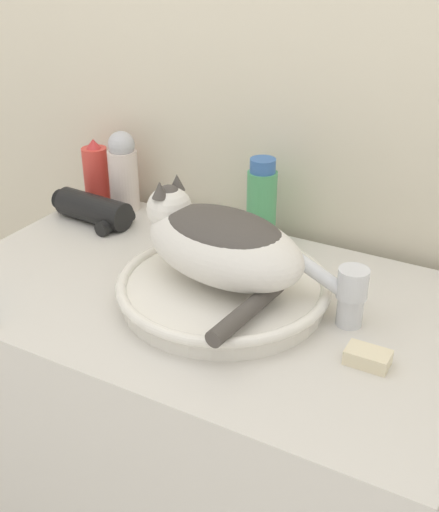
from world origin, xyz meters
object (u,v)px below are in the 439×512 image
at_px(spray_bottle_trigger, 96,174).
at_px(mouthwash_bottle, 261,202).
at_px(faucet, 344,290).
at_px(lotion_bottle_white, 123,171).
at_px(cat, 219,241).
at_px(hair_dryer, 95,210).
at_px(soap_bar, 368,357).

relative_size(spray_bottle_trigger, mouthwash_bottle, 0.86).
height_order(faucet, lotion_bottle_white, lotion_bottle_white).
relative_size(cat, hair_dryer, 1.65).
height_order(hair_dryer, soap_bar, hair_dryer).
relative_size(cat, soap_bar, 4.92).
bearing_deg(mouthwash_bottle, hair_dryer, -164.66).
distance_m(mouthwash_bottle, hair_dryer, 0.37).
distance_m(cat, spray_bottle_trigger, 0.53).
height_order(spray_bottle_trigger, lotion_bottle_white, lotion_bottle_white).
height_order(spray_bottle_trigger, hair_dryer, spray_bottle_trigger).
distance_m(spray_bottle_trigger, mouthwash_bottle, 0.43).
relative_size(faucet, spray_bottle_trigger, 0.94).
bearing_deg(spray_bottle_trigger, hair_dryer, -54.67).
relative_size(faucet, soap_bar, 2.18).
xyz_separation_m(lotion_bottle_white, soap_bar, (0.67, -0.30, -0.08)).
distance_m(mouthwash_bottle, soap_bar, 0.45).
bearing_deg(cat, faucet, -161.43).
height_order(faucet, hair_dryer, faucet).
bearing_deg(cat, lotion_bottle_white, -23.28).
xyz_separation_m(spray_bottle_trigger, lotion_bottle_white, (0.08, -0.00, 0.02)).
relative_size(faucet, mouthwash_bottle, 0.81).
bearing_deg(spray_bottle_trigger, faucet, -17.55).
bearing_deg(lotion_bottle_white, spray_bottle_trigger, 180.00).
xyz_separation_m(faucet, soap_bar, (0.07, -0.09, -0.05)).
bearing_deg(lotion_bottle_white, mouthwash_bottle, 0.00).
distance_m(lotion_bottle_white, mouthwash_bottle, 0.35).
relative_size(mouthwash_bottle, soap_bar, 2.68).
relative_size(cat, lotion_bottle_white, 1.79).
relative_size(faucet, lotion_bottle_white, 0.79).
distance_m(faucet, lotion_bottle_white, 0.64).
bearing_deg(spray_bottle_trigger, mouthwash_bottle, -0.00).
height_order(cat, soap_bar, cat).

